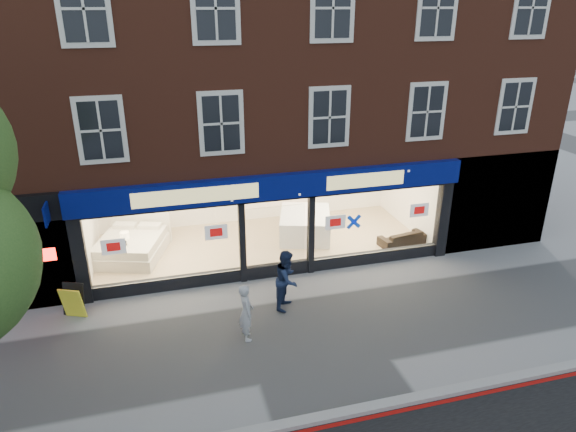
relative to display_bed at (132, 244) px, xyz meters
name	(u,v)px	position (x,y,z in m)	size (l,w,h in m)	color
ground	(307,332)	(4.26, -5.49, -0.48)	(120.00, 120.00, 0.00)	gray
kerb_line	(353,421)	(4.26, -8.59, -0.47)	(60.00, 0.10, 0.01)	#8C0A07
kerb_stone	(349,412)	(4.26, -8.39, -0.42)	(60.00, 0.25, 0.12)	gray
showroom_floor	(262,244)	(4.26, -0.24, -0.43)	(11.00, 4.50, 0.10)	tan
building	(246,38)	(4.24, 1.44, 6.19)	(19.00, 8.26, 10.30)	brown
display_bed	(132,244)	(0.00, 0.00, 0.00)	(2.60, 2.87, 1.35)	beige
bedside_table	(128,257)	(-0.14, -0.69, -0.10)	(0.45, 0.45, 0.55)	brown
mattress_stack	(305,225)	(5.86, -0.07, 0.05)	(2.26, 2.56, 0.85)	white
sofa	(402,238)	(8.86, -1.59, -0.13)	(1.65, 0.65, 0.48)	black
a_board	(73,301)	(-1.47, -3.16, -0.01)	(0.60, 0.39, 0.93)	yellow
pedestrian_grey	(246,312)	(2.75, -5.30, 0.27)	(0.55, 0.36, 1.50)	#A7A8AE
pedestrian_blue	(287,279)	(4.09, -4.18, 0.37)	(0.82, 0.64, 1.69)	#172341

